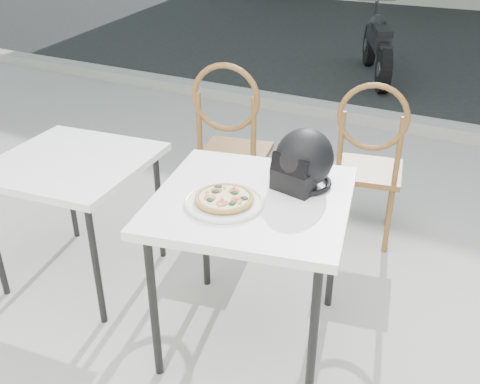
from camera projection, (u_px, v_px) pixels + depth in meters
The scene contains 10 objects.
ground at pixel (339, 316), 2.89m from camera, with size 80.00×80.00×0.00m, color #A19E99.
curb at pixel (443, 129), 5.19m from camera, with size 30.00×0.25×0.12m, color gray.
cafe_table_main at pixel (252, 210), 2.41m from camera, with size 1.03×1.03×0.82m.
plate at pixel (224, 202), 2.31m from camera, with size 0.42×0.42×0.02m.
pizza at pixel (224, 198), 2.30m from camera, with size 0.29×0.29×0.03m.
helmet at pixel (303, 162), 2.42m from camera, with size 0.31×0.32×0.27m.
cafe_chair_main at pixel (369, 156), 3.27m from camera, with size 0.50×0.50×1.10m.
cafe_table_side at pixel (73, 171), 2.91m from camera, with size 0.89×0.89×0.76m.
cafe_chair_side at pixel (231, 138), 3.45m from camera, with size 0.53×0.53×1.16m.
motorcycle at pixel (377, 46), 6.83m from camera, with size 0.85×1.75×0.93m.
Camera 1 is at (0.60, -2.22, 1.94)m, focal length 40.00 mm.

